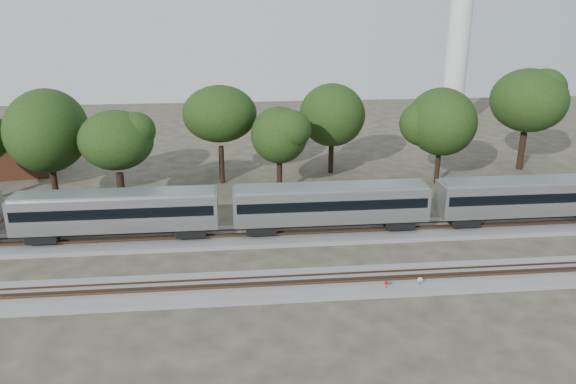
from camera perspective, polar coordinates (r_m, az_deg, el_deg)
The scene contains 15 objects.
ground at distance 49.68m, azimuth 1.99°, elevation -7.31°, with size 160.00×160.00×0.00m, color #383328.
track_far at distance 54.98m, azimuth 1.17°, elevation -4.32°, with size 160.00×5.00×0.73m.
track_near at distance 46.08m, azimuth 2.65°, elevation -9.30°, with size 160.00×5.00×0.73m.
train at distance 61.01m, azimuth 23.55°, elevation -0.34°, with size 137.85×3.37×4.96m.
switch_stand_red at distance 45.49m, azimuth 9.95°, elevation -9.33°, with size 0.33×0.08×1.06m.
switch_stand_white at distance 46.46m, azimuth 13.26°, elevation -8.89°, with size 0.34×0.15×1.11m.
switch_lever at distance 45.92m, azimuth 9.69°, elevation -9.77°, with size 0.50×0.30×0.30m, color #512D19.
brick_building at distance 81.99m, azimuth -26.14°, elevation 3.28°, with size 10.44×7.96×4.65m.
tree_1 at distance 66.45m, azimuth -23.29°, elevation 5.74°, with size 8.58×8.58×12.09m.
tree_2 at distance 61.90m, azimuth -17.07°, elevation 5.03°, with size 8.01×8.01×11.30m.
tree_3 at distance 68.85m, azimuth -6.96°, elevation 7.87°, with size 8.90×8.90×12.55m.
tree_4 at distance 65.09m, azimuth -0.90°, elevation 5.79°, with size 7.16×7.16×10.09m.
tree_5 at distance 72.99m, azimuth 4.50°, elevation 7.79°, with size 7.86×7.86×11.08m.
tree_6 at distance 70.72m, azimuth 15.33°, elevation 6.89°, with size 7.99×7.99×11.27m.
tree_7 at distance 80.41m, azimuth 23.25°, elevation 8.54°, with size 9.50×9.50×13.39m.
Camera 1 is at (-6.07, -43.98, 22.30)m, focal length 35.00 mm.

